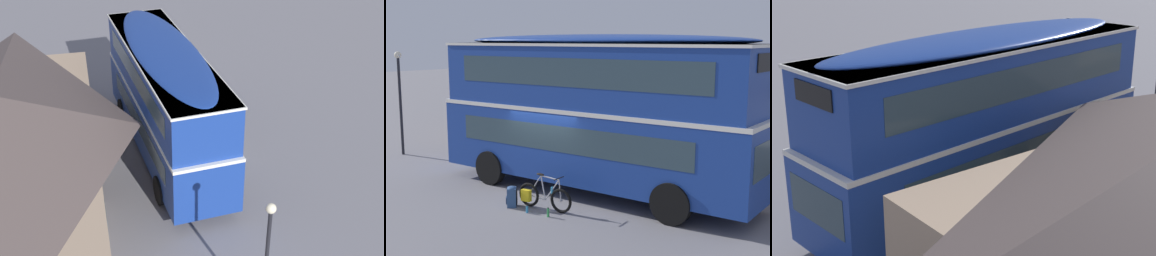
{
  "view_description": "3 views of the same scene",
  "coord_description": "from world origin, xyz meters",
  "views": [
    {
      "loc": [
        -19.02,
        4.26,
        13.0
      ],
      "look_at": [
        0.38,
        -0.09,
        1.32
      ],
      "focal_mm": 53.04,
      "sensor_mm": 36.0,
      "label": 1
    },
    {
      "loc": [
        10.89,
        -11.12,
        4.65
      ],
      "look_at": [
        1.35,
        -0.42,
        2.23
      ],
      "focal_mm": 49.36,
      "sensor_mm": 36.0,
      "label": 2
    },
    {
      "loc": [
        10.26,
        11.62,
        7.04
      ],
      "look_at": [
        0.14,
        -1.03,
        1.6
      ],
      "focal_mm": 53.55,
      "sensor_mm": 36.0,
      "label": 3
    }
  ],
  "objects": [
    {
      "name": "water_bottle_green_metal",
      "position": [
        1.4,
        -1.67,
        0.12
      ],
      "size": [
        0.07,
        0.07,
        0.26
      ],
      "color": "green",
      "rests_on": "ground"
    },
    {
      "name": "double_decker_bus",
      "position": [
        0.83,
        0.87,
        2.64
      ],
      "size": [
        10.55,
        3.52,
        4.79
      ],
      "color": "black",
      "rests_on": "ground"
    },
    {
      "name": "backpack_on_ground",
      "position": [
        0.02,
        -1.72,
        0.3
      ],
      "size": [
        0.41,
        0.41,
        0.59
      ],
      "color": "#2D4C7A",
      "rests_on": "ground"
    },
    {
      "name": "touring_bicycle",
      "position": [
        0.84,
        -1.33,
        0.37
      ],
      "size": [
        1.75,
        0.64,
        1.01
      ],
      "color": "black",
      "rests_on": "ground"
    },
    {
      "name": "water_bottle_blue_sports",
      "position": [
        0.74,
        -1.81,
        0.1
      ],
      "size": [
        0.07,
        0.07,
        0.21
      ],
      "color": "#338CBF",
      "rests_on": "ground"
    },
    {
      "name": "pub_building",
      "position": [
        -1.36,
        7.16,
        2.3
      ],
      "size": [
        14.78,
        7.22,
        4.51
      ],
      "color": "tan",
      "rests_on": "ground"
    },
    {
      "name": "street_lamp",
      "position": [
        -8.46,
        -0.15,
        2.61
      ],
      "size": [
        0.28,
        0.28,
        4.17
      ],
      "color": "black",
      "rests_on": "ground"
    },
    {
      "name": "ground_plane",
      "position": [
        0.0,
        0.0,
        0.0
      ],
      "size": [
        120.0,
        120.0,
        0.0
      ],
      "primitive_type": "plane",
      "color": "slate"
    }
  ]
}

